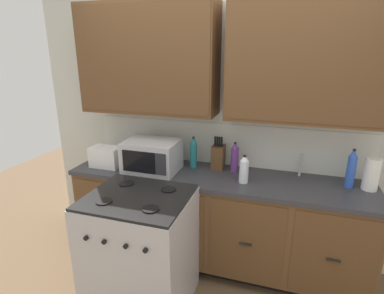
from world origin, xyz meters
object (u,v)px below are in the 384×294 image
(microwave, at_px, (152,156))
(bottle_teal, at_px, (193,153))
(toaster, at_px, (106,157))
(paper_towel_roll, at_px, (371,174))
(stove_range, at_px, (141,250))
(knife_block, at_px, (218,157))
(bottle_blue, at_px, (351,169))
(bottle_violet, at_px, (235,157))
(bottle_clear, at_px, (244,169))

(microwave, xyz_separation_m, bottle_teal, (0.34, 0.18, 0.01))
(toaster, relative_size, paper_towel_roll, 1.08)
(stove_range, xyz_separation_m, toaster, (-0.60, 0.53, 0.53))
(knife_block, bearing_deg, paper_towel_roll, -3.78)
(toaster, xyz_separation_m, paper_towel_roll, (2.27, 0.18, 0.03))
(paper_towel_roll, distance_m, bottle_blue, 0.15)
(stove_range, distance_m, paper_towel_roll, 1.90)
(microwave, xyz_separation_m, bottle_blue, (1.66, 0.15, 0.02))
(toaster, bearing_deg, bottle_teal, 15.55)
(paper_towel_roll, bearing_deg, bottle_violet, 176.81)
(microwave, relative_size, bottle_teal, 1.61)
(stove_range, bearing_deg, knife_block, 62.11)
(paper_towel_roll, bearing_deg, knife_block, 176.22)
(knife_block, bearing_deg, bottle_teal, -169.41)
(microwave, height_order, bottle_violet, microwave)
(bottle_teal, bearing_deg, knife_block, 10.59)
(paper_towel_roll, distance_m, bottle_clear, 0.98)
(paper_towel_roll, bearing_deg, stove_range, -156.76)
(toaster, height_order, paper_towel_roll, paper_towel_roll)
(bottle_blue, relative_size, bottle_teal, 1.07)
(microwave, distance_m, bottle_clear, 0.84)
(paper_towel_roll, height_order, bottle_blue, bottle_blue)
(stove_range, bearing_deg, bottle_clear, 38.32)
(paper_towel_roll, relative_size, bottle_violet, 0.95)
(stove_range, relative_size, bottle_violet, 3.46)
(stove_range, xyz_separation_m, paper_towel_roll, (1.66, 0.71, 0.57))
(bottle_violet, bearing_deg, knife_block, 172.15)
(microwave, xyz_separation_m, toaster, (-0.46, -0.04, -0.04))
(bottle_violet, height_order, bottle_blue, bottle_blue)
(toaster, relative_size, bottle_teal, 0.94)
(stove_range, relative_size, bottle_clear, 3.94)
(stove_range, relative_size, microwave, 1.98)
(toaster, distance_m, bottle_teal, 0.83)
(microwave, xyz_separation_m, bottle_clear, (0.84, -0.02, -0.02))
(bottle_teal, bearing_deg, bottle_blue, -1.62)
(microwave, relative_size, toaster, 1.71)
(stove_range, xyz_separation_m, knife_block, (0.42, 0.80, 0.55))
(bottle_teal, bearing_deg, microwave, -151.30)
(bottle_violet, bearing_deg, stove_range, -126.68)
(knife_block, height_order, bottle_clear, knife_block)
(toaster, height_order, knife_block, knife_block)
(microwave, distance_m, bottle_blue, 1.67)
(microwave, distance_m, bottle_violet, 0.75)
(knife_block, relative_size, bottle_teal, 1.04)
(paper_towel_roll, height_order, bottle_clear, paper_towel_roll)
(bottle_blue, bearing_deg, stove_range, -154.72)
(stove_range, height_order, bottle_clear, bottle_clear)
(microwave, relative_size, knife_block, 1.55)
(toaster, relative_size, knife_block, 0.90)
(toaster, bearing_deg, microwave, 4.54)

